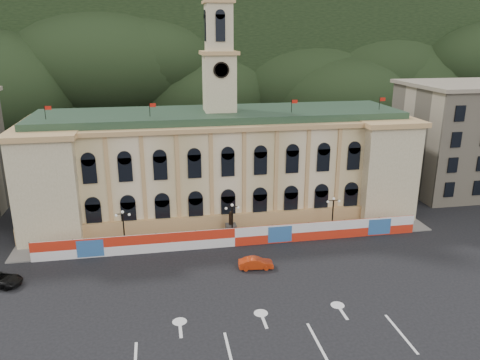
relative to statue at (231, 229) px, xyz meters
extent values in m
plane|color=black|center=(0.00, -18.00, -1.19)|extent=(260.00, 260.00, 0.00)
cube|color=black|center=(0.00, 112.00, 20.81)|extent=(230.00, 70.00, 44.00)
cube|color=#595651|center=(35.00, 92.00, 28.81)|extent=(22.00, 8.00, 14.00)
cube|color=#595651|center=(-48.00, 90.00, 24.81)|extent=(16.00, 7.00, 10.00)
cube|color=beige|center=(0.00, 10.00, 5.81)|extent=(55.00, 15.00, 14.00)
cube|color=tan|center=(0.00, 2.20, 0.01)|extent=(56.00, 0.80, 2.40)
cube|color=tan|center=(0.00, 10.00, 13.11)|extent=(56.20, 16.20, 0.60)
cube|color=#294530|center=(0.00, 10.00, 13.81)|extent=(53.00, 13.00, 1.20)
cube|color=beige|center=(-23.50, 9.00, 5.81)|extent=(8.00, 17.00, 14.00)
cube|color=beige|center=(23.50, 9.00, 5.81)|extent=(8.00, 17.00, 14.00)
cube|color=beige|center=(0.00, 10.00, 18.41)|extent=(4.40, 4.40, 8.00)
cube|color=tan|center=(0.00, 10.00, 22.61)|extent=(5.20, 5.20, 0.50)
cube|color=beige|center=(0.00, 10.00, 25.91)|extent=(3.60, 3.60, 6.50)
cube|color=tan|center=(0.00, 10.00, 29.31)|extent=(4.20, 4.20, 0.40)
cylinder|color=black|center=(0.00, 7.70, 20.41)|extent=(2.20, 0.20, 2.20)
cube|color=#BAAA8F|center=(43.00, 13.00, 7.81)|extent=(20.00, 16.00, 18.00)
cube|color=gray|center=(43.00, 13.00, 17.11)|extent=(21.00, 17.00, 0.60)
cube|color=red|center=(0.00, -3.00, 0.06)|extent=(50.00, 0.25, 2.50)
cube|color=#3164A4|center=(-18.00, -3.14, 0.06)|extent=(3.20, 0.05, 2.20)
cube|color=#3164A4|center=(6.00, -3.14, 0.06)|extent=(3.20, 0.05, 2.20)
cube|color=#3164A4|center=(20.00, -3.14, 0.06)|extent=(3.20, 0.05, 2.20)
cube|color=slate|center=(0.00, -0.25, -1.11)|extent=(56.00, 5.50, 0.16)
cube|color=#595651|center=(0.00, 0.00, -0.29)|extent=(1.40, 1.40, 1.80)
cylinder|color=black|center=(0.00, 0.00, 1.41)|extent=(0.60, 0.60, 1.60)
sphere|color=black|center=(0.00, 0.00, 2.31)|extent=(0.44, 0.44, 0.44)
cylinder|color=black|center=(-14.00, -1.00, -1.04)|extent=(0.44, 0.44, 0.30)
cylinder|color=black|center=(-14.00, -1.00, 1.21)|extent=(0.18, 0.18, 4.80)
cube|color=black|center=(-14.00, -1.00, 3.51)|extent=(1.60, 0.08, 0.08)
sphere|color=silver|center=(-14.80, -1.00, 3.36)|extent=(0.36, 0.36, 0.36)
sphere|color=silver|center=(-13.20, -1.00, 3.36)|extent=(0.36, 0.36, 0.36)
sphere|color=silver|center=(-14.00, -1.00, 3.76)|extent=(0.40, 0.40, 0.40)
cylinder|color=black|center=(0.00, -1.00, -1.04)|extent=(0.44, 0.44, 0.30)
cylinder|color=black|center=(0.00, -1.00, 1.21)|extent=(0.18, 0.18, 4.80)
cube|color=black|center=(0.00, -1.00, 3.51)|extent=(1.60, 0.08, 0.08)
sphere|color=silver|center=(-0.80, -1.00, 3.36)|extent=(0.36, 0.36, 0.36)
sphere|color=silver|center=(0.80, -1.00, 3.36)|extent=(0.36, 0.36, 0.36)
sphere|color=silver|center=(0.00, -1.00, 3.76)|extent=(0.40, 0.40, 0.40)
cylinder|color=black|center=(14.00, -1.00, -1.04)|extent=(0.44, 0.44, 0.30)
cylinder|color=black|center=(14.00, -1.00, 1.21)|extent=(0.18, 0.18, 4.80)
cube|color=black|center=(14.00, -1.00, 3.51)|extent=(1.60, 0.08, 0.08)
sphere|color=silver|center=(13.20, -1.00, 3.36)|extent=(0.36, 0.36, 0.36)
sphere|color=silver|center=(14.80, -1.00, 3.36)|extent=(0.36, 0.36, 0.36)
sphere|color=silver|center=(14.00, -1.00, 3.76)|extent=(0.40, 0.40, 0.40)
imported|color=red|center=(1.43, -9.38, -0.51)|extent=(2.16, 4.34, 1.34)
camera|label=1|loc=(-9.14, -57.62, 25.28)|focal=35.00mm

